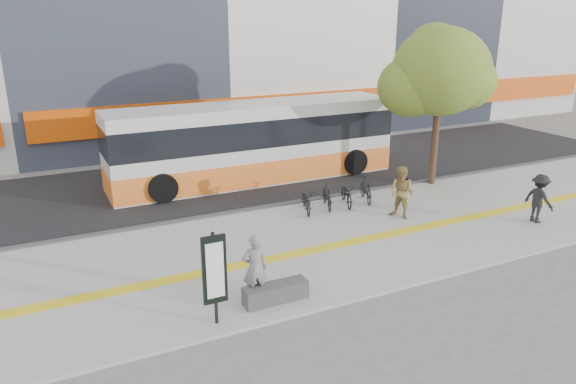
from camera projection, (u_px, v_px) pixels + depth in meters
name	position (u px, v px, depth m)	size (l,w,h in m)	color
ground	(341.00, 264.00, 15.22)	(120.00, 120.00, 0.00)	#5E5F5A
sidewalk	(316.00, 243.00, 16.49)	(40.00, 7.00, 0.08)	gray
tactile_strip	(324.00, 248.00, 16.05)	(40.00, 0.45, 0.01)	yellow
street	(230.00, 179.00, 22.88)	(40.00, 8.00, 0.06)	black
curb	(269.00, 207.00, 19.46)	(40.00, 0.25, 0.14)	#3E3E41
bench	(276.00, 293.00, 13.02)	(1.60, 0.45, 0.45)	#3E3E41
signboard	(215.00, 271.00, 11.75)	(0.55, 0.10, 2.20)	black
street_tree	(438.00, 73.00, 20.93)	(4.40, 3.80, 6.31)	#3C261B
bus	(254.00, 144.00, 22.37)	(11.96, 2.84, 3.18)	silver
bicycle_row	(336.00, 195.00, 19.40)	(3.49, 1.69, 0.93)	black
seated_woman	(255.00, 268.00, 12.85)	(0.63, 0.41, 1.72)	black
pedestrian_tan	(402.00, 193.00, 18.16)	(0.87, 0.68, 1.80)	olive
pedestrian_dark	(539.00, 198.00, 17.83)	(1.06, 0.61, 1.64)	black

